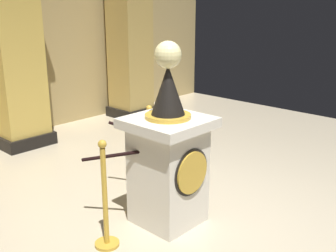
{
  "coord_description": "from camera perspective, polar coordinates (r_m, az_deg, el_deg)",
  "views": [
    {
      "loc": [
        -3.02,
        -2.39,
        2.24
      ],
      "look_at": [
        -0.17,
        0.27,
        1.07
      ],
      "focal_mm": 43.17,
      "sensor_mm": 36.0,
      "label": 1
    }
  ],
  "objects": [
    {
      "name": "ground_plane",
      "position": [
        4.45,
        4.18,
        -13.47
      ],
      "size": [
        10.27,
        10.27,
        0.0
      ],
      "primitive_type": "plane",
      "color": "beige"
    },
    {
      "name": "column_centre_rear",
      "position": [
        6.87,
        -21.23,
        11.69
      ],
      "size": [
        0.85,
        0.85,
        3.55
      ],
      "color": "black",
      "rests_on": "ground_plane"
    },
    {
      "name": "pedestal_clock",
      "position": [
        4.17,
        0.05,
        -4.35
      ],
      "size": [
        0.77,
        0.77,
        1.91
      ],
      "color": "silver",
      "rests_on": "ground_plane"
    },
    {
      "name": "column_right",
      "position": [
        8.24,
        -5.46,
        13.39
      ],
      "size": [
        0.8,
        0.8,
        3.55
      ],
      "color": "black",
      "rests_on": "ground_plane"
    },
    {
      "name": "velvet_rope",
      "position": [
        4.45,
        -5.35,
        -2.34
      ],
      "size": [
        1.11,
        1.1,
        0.22
      ],
      "color": "black"
    },
    {
      "name": "stanchion_near",
      "position": [
        5.3,
        -2.58,
        -4.03
      ],
      "size": [
        0.24,
        0.24,
        1.02
      ],
      "color": "gold",
      "rests_on": "ground_plane"
    },
    {
      "name": "stanchion_far",
      "position": [
        3.93,
        -8.82,
        -11.62
      ],
      "size": [
        0.24,
        0.24,
        1.08
      ],
      "color": "gold",
      "rests_on": "ground_plane"
    }
  ]
}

